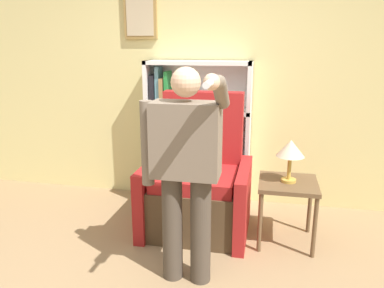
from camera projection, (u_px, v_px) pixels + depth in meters
name	position (u px, v px, depth m)	size (l,w,h in m)	color
wall_back	(202.00, 74.00, 4.03)	(8.00, 0.11, 2.80)	#DBCC84
bookcase	(189.00, 134.00, 4.07)	(1.12, 0.28, 1.55)	white
armchair	(198.00, 188.00, 3.55)	(0.97, 0.82, 1.28)	#4C3823
person_standing	(186.00, 164.00, 2.60)	(0.62, 0.78, 1.58)	#473D33
side_table	(288.00, 191.00, 3.25)	(0.50, 0.50, 0.57)	brown
table_lamp	(291.00, 150.00, 3.16)	(0.24, 0.24, 0.37)	gold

